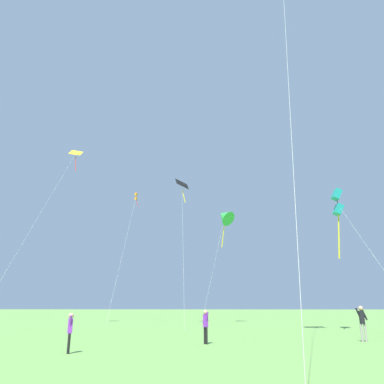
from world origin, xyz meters
name	(u,v)px	position (x,y,z in m)	size (l,w,h in m)	color
kite_green_small	(224,216)	(0.28, 39.31, 11.66)	(4.07, 5.65, 12.83)	green
kite_orange_box	(136,199)	(-10.77, 42.36, 14.79)	(0.58, 12.01, 15.63)	orange
kite_teal_box	(338,204)	(8.78, 26.03, 9.50)	(1.77, 8.60, 10.76)	teal
kite_black_large	(182,189)	(-4.36, 36.24, 14.06)	(1.82, 9.95, 15.41)	black
kite_yellow_diamond	(72,161)	(-16.12, 34.11, 16.79)	(4.02, 9.32, 18.41)	yellow
person_with_spool	(70,329)	(-6.84, 11.96, 0.91)	(0.22, 0.49, 1.52)	black
person_far_back	(206,323)	(-1.55, 16.08, 0.96)	(0.34, 0.47, 1.60)	black
person_foreground_watcher	(362,320)	(6.59, 17.64, 1.07)	(0.58, 0.24, 1.78)	gray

